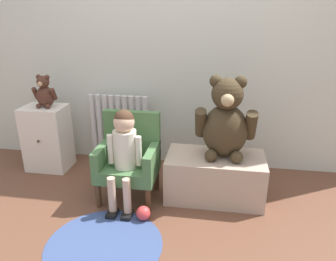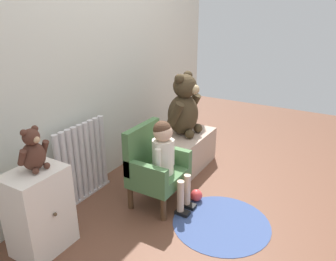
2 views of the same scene
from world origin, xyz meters
name	(u,v)px [view 1 (image 1 of 2)]	position (x,y,z in m)	size (l,w,h in m)	color
ground_plane	(146,231)	(0.00, 0.00, 0.00)	(6.00, 6.00, 0.00)	brown
back_wall	(171,31)	(0.00, 1.10, 1.20)	(3.80, 0.05, 2.40)	beige
radiator	(120,130)	(-0.46, 0.97, 0.33)	(0.56, 0.05, 0.66)	silver
small_dresser	(47,138)	(-1.07, 0.77, 0.29)	(0.37, 0.30, 0.58)	silver
child_armchair	(129,157)	(-0.22, 0.43, 0.32)	(0.44, 0.37, 0.66)	#486F41
child_figure	(124,145)	(-0.22, 0.32, 0.47)	(0.25, 0.35, 0.73)	silver
low_bench	(215,177)	(0.43, 0.51, 0.17)	(0.73, 0.40, 0.34)	tan
large_teddy_bear	(226,122)	(0.49, 0.53, 0.61)	(0.44, 0.31, 0.61)	#3D2F1D
small_teddy_bear	(45,93)	(-1.04, 0.78, 0.70)	(0.20, 0.14, 0.28)	#4B2A20
floor_rug	(104,245)	(-0.23, -0.17, 0.00)	(0.73, 0.73, 0.01)	#384B7D
toy_ball	(143,213)	(-0.04, 0.13, 0.05)	(0.10, 0.10, 0.10)	#D93B3B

